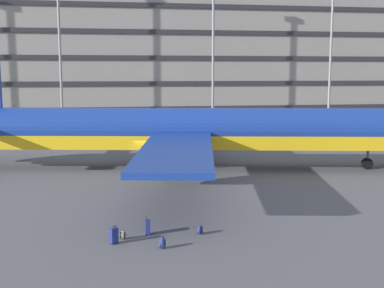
{
  "coord_description": "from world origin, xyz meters",
  "views": [
    {
      "loc": [
        -2.54,
        -38.46,
        7.79
      ],
      "look_at": [
        2.46,
        -6.27,
        3.0
      ],
      "focal_mm": 45.94,
      "sensor_mm": 36.0,
      "label": 1
    }
  ],
  "objects_px": {
    "backpack_scuffed": "(123,235)",
    "backpack_navy": "(200,230)",
    "suitcase_small": "(114,235)",
    "airliner": "(190,131)",
    "suitcase_large": "(148,227)",
    "backpack_red": "(162,243)"
  },
  "relations": [
    {
      "from": "backpack_scuffed",
      "to": "backpack_navy",
      "type": "height_order",
      "value": "backpack_navy"
    },
    {
      "from": "suitcase_small",
      "to": "backpack_scuffed",
      "type": "height_order",
      "value": "suitcase_small"
    },
    {
      "from": "airliner",
      "to": "suitcase_small",
      "type": "relative_size",
      "value": 49.3
    },
    {
      "from": "airliner",
      "to": "backpack_scuffed",
      "type": "height_order",
      "value": "airliner"
    },
    {
      "from": "suitcase_large",
      "to": "backpack_red",
      "type": "xyz_separation_m",
      "value": [
        0.49,
        -2.01,
        -0.13
      ]
    },
    {
      "from": "airliner",
      "to": "backpack_navy",
      "type": "xyz_separation_m",
      "value": [
        -2.0,
        -16.34,
        -2.86
      ]
    },
    {
      "from": "airliner",
      "to": "backpack_navy",
      "type": "bearing_deg",
      "value": -96.97
    },
    {
      "from": "backpack_red",
      "to": "suitcase_small",
      "type": "bearing_deg",
      "value": 154.91
    },
    {
      "from": "suitcase_large",
      "to": "suitcase_small",
      "type": "bearing_deg",
      "value": -147.56
    },
    {
      "from": "suitcase_small",
      "to": "suitcase_large",
      "type": "relative_size",
      "value": 0.96
    },
    {
      "from": "backpack_red",
      "to": "airliner",
      "type": "bearing_deg",
      "value": 77.51
    },
    {
      "from": "suitcase_small",
      "to": "backpack_scuffed",
      "type": "bearing_deg",
      "value": 51.77
    },
    {
      "from": "airliner",
      "to": "backpack_navy",
      "type": "height_order",
      "value": "airliner"
    },
    {
      "from": "backpack_navy",
      "to": "backpack_red",
      "type": "xyz_separation_m",
      "value": [
        -2.0,
        -1.69,
        0.04
      ]
    },
    {
      "from": "airliner",
      "to": "suitcase_small",
      "type": "bearing_deg",
      "value": -109.68
    },
    {
      "from": "backpack_scuffed",
      "to": "backpack_red",
      "type": "bearing_deg",
      "value": -42.44
    },
    {
      "from": "backpack_scuffed",
      "to": "backpack_navy",
      "type": "xyz_separation_m",
      "value": [
        3.67,
        0.16,
        0.0
      ]
    },
    {
      "from": "backpack_navy",
      "to": "backpack_red",
      "type": "height_order",
      "value": "backpack_red"
    },
    {
      "from": "suitcase_small",
      "to": "backpack_navy",
      "type": "xyz_separation_m",
      "value": [
        4.1,
        0.71,
        -0.19
      ]
    },
    {
      "from": "airliner",
      "to": "suitcase_large",
      "type": "bearing_deg",
      "value": -105.63
    },
    {
      "from": "suitcase_small",
      "to": "backpack_navy",
      "type": "bearing_deg",
      "value": 9.76
    },
    {
      "from": "suitcase_small",
      "to": "airliner",
      "type": "bearing_deg",
      "value": 70.32
    }
  ]
}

